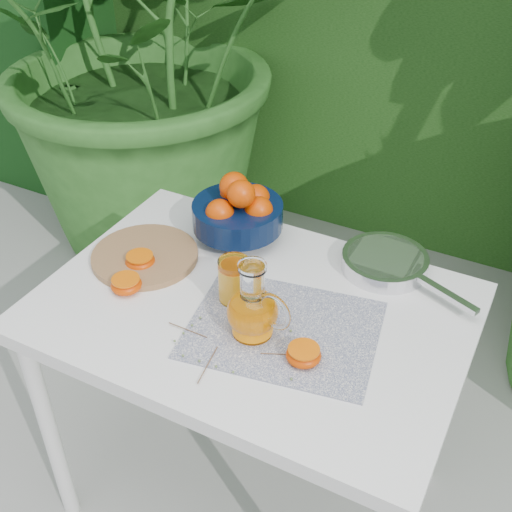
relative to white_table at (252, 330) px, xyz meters
The scene contains 10 objects.
potted_plant_left 1.56m from the white_table, 133.42° to the left, with size 1.89×1.89×1.89m, color #2C6221.
white_table is the anchor object (origin of this frame).
placemat 0.14m from the white_table, 23.20° to the right, with size 0.42×0.33×0.00m, color #0C1845.
cutting_board 0.35m from the white_table, behind, with size 0.27×0.27×0.02m, color #946243.
fruit_bowl 0.33m from the white_table, 124.92° to the left, with size 0.32×0.32×0.19m.
juice_pitcher 0.18m from the white_table, 60.54° to the right, with size 0.17×0.14×0.19m.
juice_tumbler 0.15m from the white_table, behind, with size 0.09×0.09×0.11m.
saute_pan 0.38m from the white_table, 50.16° to the left, with size 0.40×0.29×0.04m.
orange_halves 0.19m from the white_table, 154.83° to the right, with size 0.59×0.19×0.04m.
thyme_sprigs 0.18m from the white_table, 78.71° to the right, with size 0.35×0.23×0.01m.
Camera 1 is at (0.49, -0.92, 1.74)m, focal length 45.00 mm.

